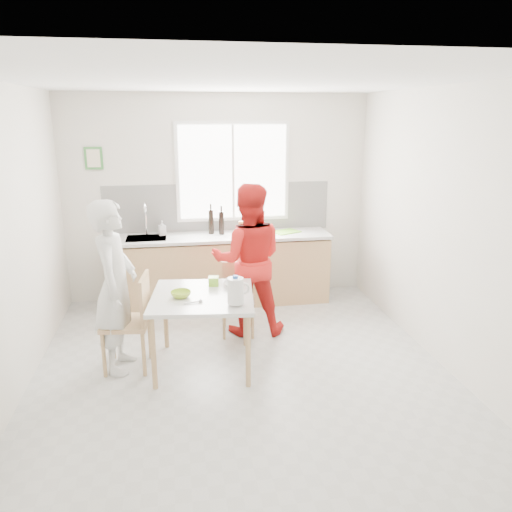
# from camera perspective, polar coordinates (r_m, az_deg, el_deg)

# --- Properties ---
(ground) EXTENTS (4.50, 4.50, 0.00)m
(ground) POSITION_cam_1_polar(r_m,az_deg,el_deg) (5.00, -1.57, -13.15)
(ground) COLOR #B7B7B2
(ground) RESTS_ON ground
(room_shell) EXTENTS (4.50, 4.50, 4.50)m
(room_shell) POSITION_cam_1_polar(r_m,az_deg,el_deg) (4.44, -1.73, 5.74)
(room_shell) COLOR silver
(room_shell) RESTS_ON ground
(window) EXTENTS (1.50, 0.06, 1.30)m
(window) POSITION_cam_1_polar(r_m,az_deg,el_deg) (6.65, -2.65, 9.58)
(window) COLOR white
(window) RESTS_ON room_shell
(backsplash) EXTENTS (3.00, 0.02, 0.65)m
(backsplash) POSITION_cam_1_polar(r_m,az_deg,el_deg) (6.71, -4.32, 5.51)
(backsplash) COLOR white
(backsplash) RESTS_ON room_shell
(picture_frame) EXTENTS (0.22, 0.03, 0.28)m
(picture_frame) POSITION_cam_1_polar(r_m,az_deg,el_deg) (6.66, -18.07, 10.57)
(picture_frame) COLOR #3C853D
(picture_frame) RESTS_ON room_shell
(kitchen_counter) EXTENTS (2.84, 0.64, 1.37)m
(kitchen_counter) POSITION_cam_1_polar(r_m,az_deg,el_deg) (6.62, -3.97, -1.82)
(kitchen_counter) COLOR tan
(kitchen_counter) RESTS_ON ground
(dining_table) EXTENTS (1.08, 1.08, 0.75)m
(dining_table) POSITION_cam_1_polar(r_m,az_deg,el_deg) (4.88, -6.13, -5.31)
(dining_table) COLOR silver
(dining_table) RESTS_ON ground
(chair_left) EXTENTS (0.49, 0.49, 0.95)m
(chair_left) POSITION_cam_1_polar(r_m,az_deg,el_deg) (5.02, -13.87, -6.88)
(chair_left) COLOR tan
(chair_left) RESTS_ON ground
(chair_far) EXTENTS (0.41, 0.41, 0.81)m
(chair_far) POSITION_cam_1_polar(r_m,az_deg,el_deg) (5.71, -2.09, -4.45)
(chair_far) COLOR tan
(chair_far) RESTS_ON ground
(person_white) EXTENTS (0.47, 0.66, 1.69)m
(person_white) POSITION_cam_1_polar(r_m,az_deg,el_deg) (4.94, -15.77, -3.43)
(person_white) COLOR silver
(person_white) RESTS_ON ground
(person_red) EXTENTS (0.90, 0.74, 1.72)m
(person_red) POSITION_cam_1_polar(r_m,az_deg,el_deg) (5.58, -0.90, -0.46)
(person_red) COLOR red
(person_red) RESTS_ON ground
(bowl_green) EXTENTS (0.21, 0.21, 0.06)m
(bowl_green) POSITION_cam_1_polar(r_m,az_deg,el_deg) (4.81, -8.58, -4.34)
(bowl_green) COLOR #9DC52D
(bowl_green) RESTS_ON dining_table
(bowl_white) EXTENTS (0.22, 0.22, 0.05)m
(bowl_white) POSITION_cam_1_polar(r_m,az_deg,el_deg) (5.07, -2.61, -3.18)
(bowl_white) COLOR white
(bowl_white) RESTS_ON dining_table
(milk_jug) EXTENTS (0.21, 0.15, 0.26)m
(milk_jug) POSITION_cam_1_polar(r_m,az_deg,el_deg) (4.53, -2.30, -3.95)
(milk_jug) COLOR white
(milk_jug) RESTS_ON dining_table
(green_box) EXTENTS (0.11, 0.11, 0.09)m
(green_box) POSITION_cam_1_polar(r_m,az_deg,el_deg) (5.10, -4.87, -2.88)
(green_box) COLOR #84C82E
(green_box) RESTS_ON dining_table
(spoon) EXTENTS (0.16, 0.05, 0.01)m
(spoon) POSITION_cam_1_polar(r_m,az_deg,el_deg) (4.65, -7.30, -5.29)
(spoon) COLOR #A5A5AA
(spoon) RESTS_ON dining_table
(cutting_board) EXTENTS (0.42, 0.37, 0.01)m
(cutting_board) POSITION_cam_1_polar(r_m,az_deg,el_deg) (6.64, 3.41, 2.79)
(cutting_board) COLOR #71C22C
(cutting_board) RESTS_ON kitchen_counter
(wine_bottle_a) EXTENTS (0.07, 0.07, 0.32)m
(wine_bottle_a) POSITION_cam_1_polar(r_m,az_deg,el_deg) (6.54, -5.16, 3.92)
(wine_bottle_a) COLOR black
(wine_bottle_a) RESTS_ON kitchen_counter
(wine_bottle_b) EXTENTS (0.07, 0.07, 0.30)m
(wine_bottle_b) POSITION_cam_1_polar(r_m,az_deg,el_deg) (6.50, -3.97, 3.79)
(wine_bottle_b) COLOR black
(wine_bottle_b) RESTS_ON kitchen_counter
(jar_amber) EXTENTS (0.06, 0.06, 0.16)m
(jar_amber) POSITION_cam_1_polar(r_m,az_deg,el_deg) (6.55, -1.75, 3.29)
(jar_amber) COLOR brown
(jar_amber) RESTS_ON kitchen_counter
(soap_bottle) EXTENTS (0.10, 0.11, 0.19)m
(soap_bottle) POSITION_cam_1_polar(r_m,az_deg,el_deg) (6.57, -10.67, 3.19)
(soap_bottle) COLOR #999999
(soap_bottle) RESTS_ON kitchen_counter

